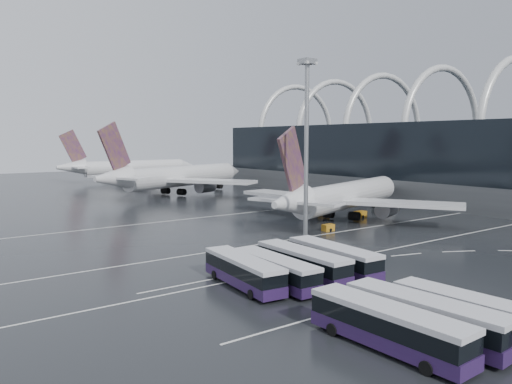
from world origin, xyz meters
TOP-DOWN VIEW (x-y plane):
  - ground at (0.00, 0.00)m, footprint 420.00×420.00m
  - terminal at (61.56, 19.84)m, footprint 42.00×160.00m
  - lane_marking_near at (0.00, -2.00)m, footprint 120.00×0.25m
  - lane_marking_mid at (0.00, 12.00)m, footprint 120.00×0.25m
  - lane_marking_far at (0.00, 40.00)m, footprint 120.00×0.25m
  - bus_bay_line_south at (-24.00, -16.00)m, footprint 28.00×0.25m
  - bus_bay_line_north at (-24.00, 0.00)m, footprint 28.00×0.25m
  - airliner_main at (14.63, 21.22)m, footprint 51.83×44.93m
  - airliner_gate_b at (8.42, 80.80)m, footprint 56.85×50.53m
  - airliner_gate_c at (16.08, 135.12)m, footprint 54.41×50.44m
  - bus_row_near_a at (-27.74, -4.50)m, footprint 4.33×13.31m
  - bus_row_near_b at (-24.66, -6.17)m, footprint 3.56×12.87m
  - bus_row_near_c at (-20.34, -5.75)m, footprint 3.54×13.57m
  - bus_row_near_d at (-15.92, -6.33)m, footprint 4.04×13.77m
  - bus_row_far_a at (-28.18, -24.17)m, footprint 3.47×13.58m
  - bus_row_far_b at (-24.28, -24.70)m, footprint 3.88×13.71m
  - bus_row_far_c at (-20.24, -25.98)m, footprint 3.50×12.81m
  - floodlight_mast at (-6.96, 8.54)m, footprint 2.12×2.12m
  - gse_cart_belly_a at (18.95, 20.59)m, footprint 2.49×1.47m
  - gse_cart_belly_c at (3.20, 13.90)m, footprint 2.11×1.25m
  - gse_cart_belly_d at (31.75, 23.32)m, footprint 2.19×1.29m
  - gse_cart_belly_e at (15.42, 27.52)m, footprint 2.22×1.31m

SIDE VIEW (x-z plane):
  - ground at x=0.00m, z-range 0.00..0.00m
  - lane_marking_near at x=0.00m, z-range 0.00..0.01m
  - lane_marking_mid at x=0.00m, z-range 0.00..0.01m
  - lane_marking_far at x=0.00m, z-range 0.00..0.01m
  - bus_bay_line_south at x=-24.00m, z-range 0.00..0.01m
  - bus_bay_line_north at x=-24.00m, z-range 0.00..0.01m
  - gse_cart_belly_c at x=3.20m, z-range 0.00..1.15m
  - gse_cart_belly_d at x=31.75m, z-range 0.00..1.20m
  - gse_cart_belly_e at x=15.42m, z-range 0.00..1.21m
  - gse_cart_belly_a at x=18.95m, z-range 0.00..1.36m
  - bus_row_far_c at x=-20.24m, z-range 0.15..3.28m
  - bus_row_near_b at x=-24.66m, z-range 0.16..3.29m
  - bus_row_near_a at x=-27.74m, z-range 0.16..3.38m
  - bus_row_near_c at x=-20.34m, z-range 0.16..3.48m
  - bus_row_far_a at x=-28.18m, z-range 0.16..3.49m
  - bus_row_far_b at x=-24.28m, z-range 0.17..3.50m
  - bus_row_near_d at x=-15.92m, z-range 0.17..3.51m
  - airliner_main at x=14.63m, z-range -4.50..13.52m
  - airliner_gate_c at x=16.08m, z-range -4.87..14.60m
  - airliner_gate_b at x=8.42m, z-range -5.07..15.24m
  - terminal at x=61.56m, z-range -6.58..28.32m
  - floodlight_mast at x=-6.96m, z-range 3.57..31.28m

